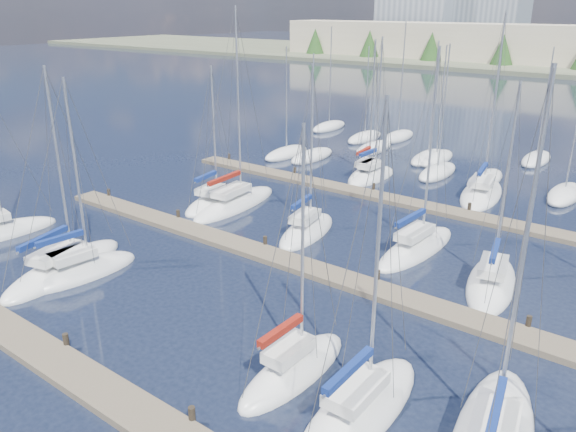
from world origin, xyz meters
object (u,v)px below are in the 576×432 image
Objects in this scene: sailboat_e at (360,409)px; sailboat_l at (491,283)px; sailboat_k at (416,248)px; sailboat_n at (366,174)px; sailboat_i at (235,203)px; sailboat_p at (481,194)px; sailboat_j at (307,231)px; sailboat_c at (80,272)px; sailboat_o at (372,176)px; sailboat_h at (213,203)px; sailboat_b at (64,269)px; sailboat_d at (294,370)px.

sailboat_e is 13.32m from sailboat_l.
sailboat_k is 15.94m from sailboat_e.
sailboat_i is at bearing -114.62° from sailboat_n.
sailboat_i is at bearing 143.11° from sailboat_e.
sailboat_p is at bearing -3.10° from sailboat_n.
sailboat_i reaches higher than sailboat_n.
sailboat_c is (-6.77, -12.89, -0.00)m from sailboat_j.
sailboat_l is at bearing -49.20° from sailboat_n.
sailboat_e reaches higher than sailboat_c.
sailboat_c is 0.94× the size of sailboat_e.
sailboat_o is at bearing 64.23° from sailboat_i.
sailboat_o is (0.73, -0.34, -0.01)m from sailboat_n.
sailboat_e is (20.97, -13.67, 0.00)m from sailboat_h.
sailboat_j is 0.95× the size of sailboat_n.
sailboat_h is at bearing 80.46° from sailboat_b.
sailboat_h is 13.55m from sailboat_b.
sailboat_l is at bearing 87.51° from sailboat_e.
sailboat_d is at bearing -13.53° from sailboat_b.
sailboat_j is 16.45m from sailboat_p.
sailboat_l is at bearing -41.81° from sailboat_o.
sailboat_d is at bearing -73.53° from sailboat_n.
sailboat_e is at bearing -104.67° from sailboat_l.
sailboat_n reaches higher than sailboat_l.
sailboat_o is 0.86× the size of sailboat_p.
sailboat_h is 16.26m from sailboat_k.
sailboat_i is 1.21× the size of sailboat_e.
sailboat_d is 13.48m from sailboat_l.
sailboat_j is at bearing 68.90° from sailboat_c.
sailboat_j is 1.05× the size of sailboat_d.
sailboat_n is at bearing 125.82° from sailboat_l.
sailboat_j is (9.06, -0.32, 0.00)m from sailboat_h.
sailboat_n is 0.82× the size of sailboat_i.
sailboat_b is 19.81m from sailboat_e.
sailboat_b is at bearing -106.36° from sailboat_n.
sailboat_h is 14.99m from sailboat_o.
sailboat_n is at bearing 66.52° from sailboat_b.
sailboat_l is at bearing -10.23° from sailboat_h.
sailboat_k reaches higher than sailboat_d.
sailboat_i is 24.36m from sailboat_e.
sailboat_h is at bearing 143.51° from sailboat_d.
sailboat_i is at bearing 164.07° from sailboat_l.
sailboat_k reaches higher than sailboat_o.
sailboat_l is (0.55, 13.31, -0.01)m from sailboat_e.
sailboat_e is (4.79, -15.20, -0.00)m from sailboat_k.
sailboat_c is 15.24m from sailboat_d.
sailboat_p is 16.16m from sailboat_l.
sailboat_k is at bearing 30.56° from sailboat_b.
sailboat_c is 20.26m from sailboat_k.
sailboat_h is at bearing 146.76° from sailboat_e.
sailboat_i is 1.03× the size of sailboat_p.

